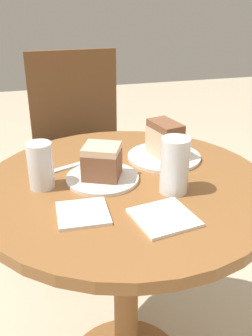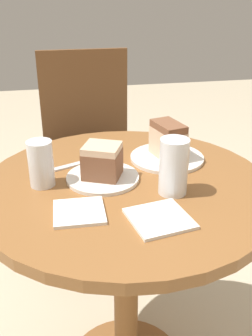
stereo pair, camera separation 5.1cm
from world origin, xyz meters
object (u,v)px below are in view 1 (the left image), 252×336
cake_slice_near (102,161)px  glass_water (41,168)px  plate_far (164,157)px  cake_slice_far (165,139)px  chair (80,153)px  glass_lemonade (174,169)px  plate_near (102,178)px

cake_slice_near → glass_water: 0.16m
plate_far → cake_slice_far: 0.06m
chair → glass_lemonade: (0.12, -0.87, 0.31)m
cake_slice_far → glass_water: bearing=-165.5°
plate_near → cake_slice_far: 0.23m
plate_near → plate_far: bearing=24.3°
plate_far → glass_lemonade: (-0.04, -0.20, 0.06)m
chair → glass_lemonade: chair is taller
plate_near → plate_far: size_ratio=0.89×
cake_slice_far → glass_lemonade: (-0.04, -0.20, 0.00)m
glass_water → cake_slice_far: bearing=14.5°
cake_slice_near → cake_slice_far: cake_slice_far is taller
chair → glass_water: chair is taller
cake_slice_far → cake_slice_near: bearing=-155.7°
chair → cake_slice_near: chair is taller
plate_far → cake_slice_near: bearing=-155.7°
plate_far → cake_slice_far: size_ratio=1.75×
plate_near → glass_water: size_ratio=1.61×
chair → plate_near: (-0.04, -0.77, 0.25)m
glass_lemonade → glass_water: (-0.32, 0.10, -0.01)m
glass_lemonade → glass_water: size_ratio=1.18×
chair → plate_near: chair is taller
glass_lemonade → glass_water: glass_lemonade is taller
plate_near → cake_slice_far: bearing=24.3°
plate_near → cake_slice_far: size_ratio=1.57×
chair → plate_near: 0.81m
glass_lemonade → chair: bearing=98.1°
plate_near → cake_slice_far: cake_slice_far is taller
cake_slice_near → cake_slice_far: 0.23m
chair → cake_slice_near: size_ratio=7.77×
plate_near → cake_slice_near: cake_slice_near is taller
plate_far → glass_water: (-0.36, -0.09, 0.05)m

